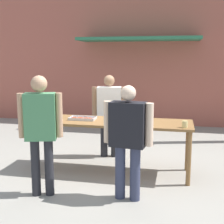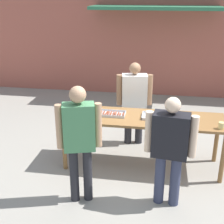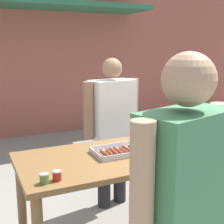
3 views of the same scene
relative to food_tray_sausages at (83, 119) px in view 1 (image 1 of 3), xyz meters
name	(u,v)px [view 1 (image 1 of 3)]	position (x,y,z in m)	size (l,w,h in m)	color
ground_plane	(112,171)	(0.51, -0.02, -0.90)	(24.00, 24.00, 0.00)	gray
building_facade_back	(141,45)	(0.51, 3.96, 1.36)	(12.00, 1.11, 4.50)	#A85647
serving_table	(112,126)	(0.51, -0.02, -0.11)	(2.63, 0.79, 0.88)	brown
food_tray_sausages	(83,119)	(0.00, 0.00, 0.00)	(0.44, 0.27, 0.04)	silver
food_tray_buns	(125,120)	(0.72, 0.00, 0.00)	(0.44, 0.31, 0.06)	silver
condiment_jar_mustard	(38,119)	(-0.67, -0.30, 0.02)	(0.06, 0.06, 0.06)	#567A38
condiment_jar_ketchup	(43,120)	(-0.59, -0.29, 0.02)	(0.06, 0.06, 0.06)	#B22319
beer_cup	(185,124)	(1.69, -0.29, 0.04)	(0.09, 0.09, 0.10)	#DBC67A
person_server_behind_table	(109,109)	(0.29, 0.79, 0.04)	(0.66, 0.32, 1.59)	#232328
person_customer_holding_hotdog	(41,125)	(-0.25, -1.11, 0.11)	(0.58, 0.33, 1.69)	#232328
person_customer_with_cup	(128,134)	(0.93, -0.99, 0.02)	(0.67, 0.31, 1.57)	#333851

